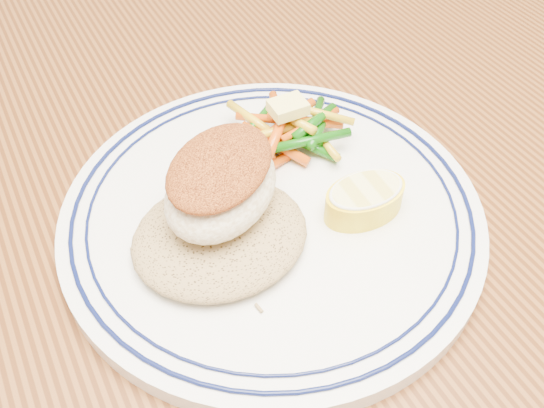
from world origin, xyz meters
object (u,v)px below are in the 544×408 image
Objects in this scene: plate at (272,214)px; fish_fillet at (221,183)px; lemon_wedge at (365,199)px; dining_table at (274,277)px; vegetable_pile at (290,131)px; rice_pilaf at (220,233)px.

plate is 0.06m from fish_fillet.
lemon_wedge is at bearing -30.15° from plate.
dining_table is 0.16m from fish_fillet.
vegetable_pile is (0.03, 0.04, 0.13)m from dining_table.
dining_table is 24.42× the size of lemon_wedge.
lemon_wedge is (0.10, -0.02, 0.00)m from rice_pilaf.
rice_pilaf is at bearing -165.42° from plate.
vegetable_pile reaches higher than lemon_wedge.
dining_table is at bearing 18.18° from fish_fillet.
fish_fillet is at bearing -161.82° from dining_table.
fish_fillet is at bearing 174.89° from plate.
fish_fillet is at bearing 57.08° from rice_pilaf.
rice_pilaf reaches higher than plate.
fish_fillet is 0.10m from lemon_wedge.
vegetable_pile is (0.08, 0.05, -0.03)m from fish_fillet.
lemon_wedge is (0.06, -0.03, 0.02)m from plate.
vegetable_pile is 1.74× the size of lemon_wedge.
lemon_wedge is at bearing -49.27° from dining_table.
fish_fillet reaches higher than vegetable_pile.
plate is at bearing -129.71° from vegetable_pile.
rice_pilaf is 1.12× the size of vegetable_pile.
rice_pilaf reaches higher than dining_table.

